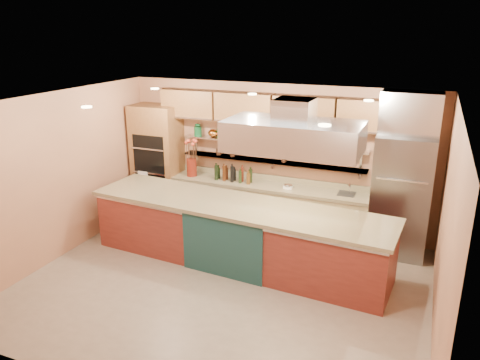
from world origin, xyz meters
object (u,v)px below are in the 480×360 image
at_px(kitchen_scale, 288,186).
at_px(green_canister, 259,136).
at_px(island, 237,233).
at_px(copper_kettle, 213,133).
at_px(flower_vase, 192,167).
at_px(refrigerator, 401,196).

distance_m(kitchen_scale, green_canister, 1.10).
height_order(island, copper_kettle, copper_kettle).
xyz_separation_m(flower_vase, copper_kettle, (0.38, 0.22, 0.69)).
bearing_deg(kitchen_scale, island, -86.88).
height_order(island, green_canister, green_canister).
bearing_deg(refrigerator, flower_vase, 179.86).
height_order(kitchen_scale, green_canister, green_canister).
height_order(copper_kettle, green_canister, green_canister).
height_order(island, flower_vase, flower_vase).
xyz_separation_m(refrigerator, island, (-2.43, -1.37, -0.53)).
height_order(island, kitchen_scale, island).
bearing_deg(kitchen_scale, flower_vase, -158.81).
xyz_separation_m(refrigerator, kitchen_scale, (-1.98, 0.01, -0.07)).
bearing_deg(refrigerator, island, -150.66).
bearing_deg(green_canister, copper_kettle, 180.00).
height_order(refrigerator, kitchen_scale, refrigerator).
distance_m(flower_vase, green_canister, 1.53).
xyz_separation_m(refrigerator, green_canister, (-2.66, 0.23, 0.76)).
distance_m(island, flower_vase, 2.16).
distance_m(island, green_canister, 2.07).
bearing_deg(refrigerator, copper_kettle, 176.36).
bearing_deg(copper_kettle, refrigerator, -3.64).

